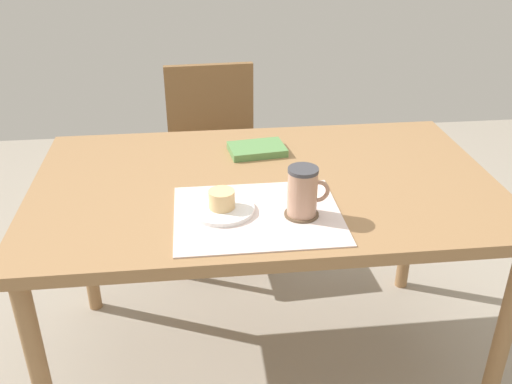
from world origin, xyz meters
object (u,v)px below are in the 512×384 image
object	(u,v)px
wooden_chair	(214,153)
pastry_plate	(222,209)
dining_table	(265,200)
pastry	(222,199)
coffee_mug	(303,191)
small_book	(256,149)

from	to	relation	value
wooden_chair	pastry_plate	distance (m)	1.00
wooden_chair	pastry_plate	bearing A→B (deg)	86.08
dining_table	wooden_chair	world-z (taller)	wooden_chair
pastry	coffee_mug	world-z (taller)	coffee_mug
dining_table	pastry_plate	bearing A→B (deg)	-127.76
coffee_mug	dining_table	bearing A→B (deg)	107.69
pastry	small_book	world-z (taller)	pastry
wooden_chair	coffee_mug	distance (m)	1.08
dining_table	small_book	xyz separation A→B (m)	(-0.00, 0.20, 0.08)
dining_table	coffee_mug	distance (m)	0.27
wooden_chair	pastry	bearing A→B (deg)	86.08
small_book	dining_table	bearing A→B (deg)	-96.10
pastry	coffee_mug	bearing A→B (deg)	-11.82
dining_table	pastry	size ratio (longest dim) A/B	19.62
dining_table	wooden_chair	distance (m)	0.82
dining_table	wooden_chair	size ratio (longest dim) A/B	1.67
coffee_mug	small_book	world-z (taller)	coffee_mug
wooden_chair	pastry_plate	size ratio (longest dim) A/B	4.72
wooden_chair	small_book	bearing A→B (deg)	98.49
coffee_mug	small_book	xyz separation A→B (m)	(-0.08, 0.43, -0.06)
coffee_mug	pastry	bearing A→B (deg)	168.18
dining_table	pastry_plate	size ratio (longest dim) A/B	7.89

